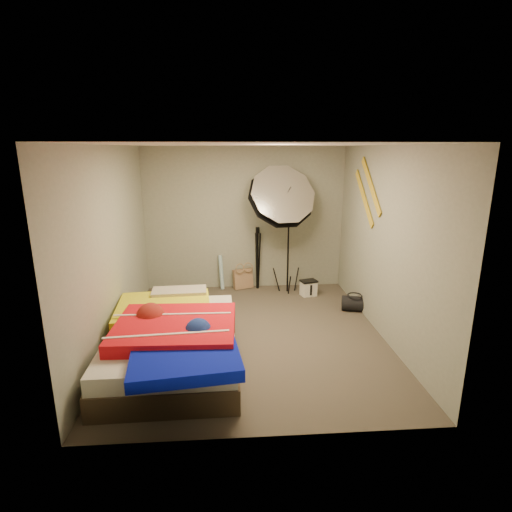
{
  "coord_description": "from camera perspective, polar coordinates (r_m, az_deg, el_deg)",
  "views": [
    {
      "loc": [
        -0.3,
        -4.97,
        2.45
      ],
      "look_at": [
        0.1,
        0.6,
        0.95
      ],
      "focal_mm": 28.0,
      "sensor_mm": 36.0,
      "label": 1
    }
  ],
  "objects": [
    {
      "name": "wall_front",
      "position": [
        3.21,
        1.58,
        -6.9
      ],
      "size": [
        3.5,
        0.0,
        3.5
      ],
      "primitive_type": "plane",
      "rotation": [
        -1.57,
        0.0,
        0.0
      ],
      "color": "#979B8B",
      "rests_on": "floor"
    },
    {
      "name": "floor",
      "position": [
        5.55,
        -0.59,
        -11.17
      ],
      "size": [
        4.0,
        4.0,
        0.0
      ],
      "primitive_type": "plane",
      "color": "#4F463D",
      "rests_on": "ground"
    },
    {
      "name": "wall_left",
      "position": [
        5.31,
        -19.84,
        1.07
      ],
      "size": [
        0.0,
        4.0,
        4.0
      ],
      "primitive_type": "plane",
      "rotation": [
        1.57,
        0.0,
        1.57
      ],
      "color": "#979B8B",
      "rests_on": "floor"
    },
    {
      "name": "tote_bag",
      "position": [
        7.24,
        -1.88,
        -3.27
      ],
      "size": [
        0.39,
        0.27,
        0.36
      ],
      "primitive_type": "cube",
      "rotation": [
        -0.14,
        0.0,
        0.36
      ],
      "color": "tan",
      "rests_on": "floor"
    },
    {
      "name": "wall_stripe_lower",
      "position": [
        6.2,
        15.18,
        8.05
      ],
      "size": [
        0.02,
        0.91,
        0.78
      ],
      "primitive_type": "cube",
      "rotation": [
        0.7,
        0.0,
        0.0
      ],
      "color": "gold",
      "rests_on": "wall_right"
    },
    {
      "name": "photo_umbrella",
      "position": [
        6.58,
        3.56,
        8.21
      ],
      "size": [
        1.31,
        0.9,
        2.33
      ],
      "color": "black",
      "rests_on": "floor"
    },
    {
      "name": "wall_right",
      "position": [
        5.51,
        17.87,
        1.72
      ],
      "size": [
        0.0,
        4.0,
        4.0
      ],
      "primitive_type": "plane",
      "rotation": [
        1.57,
        0.0,
        -1.57
      ],
      "color": "#979B8B",
      "rests_on": "floor"
    },
    {
      "name": "bed",
      "position": [
        4.82,
        -11.67,
        -11.68
      ],
      "size": [
        1.56,
        2.31,
        0.61
      ],
      "color": "#463627",
      "rests_on": "floor"
    },
    {
      "name": "duffel_bag",
      "position": [
        6.45,
        13.87,
        -6.61
      ],
      "size": [
        0.43,
        0.32,
        0.23
      ],
      "primitive_type": "cylinder",
      "rotation": [
        0.0,
        1.57,
        -0.25
      ],
      "color": "black",
      "rests_on": "floor"
    },
    {
      "name": "wrapping_roll",
      "position": [
        7.19,
        -4.98,
        -2.34
      ],
      "size": [
        0.12,
        0.19,
        0.62
      ],
      "primitive_type": "cylinder",
      "rotation": [
        -0.17,
        0.0,
        0.34
      ],
      "color": "#5EA3C0",
      "rests_on": "floor"
    },
    {
      "name": "camera_case",
      "position": [
        6.95,
        7.51,
        -4.62
      ],
      "size": [
        0.29,
        0.24,
        0.25
      ],
      "primitive_type": "cube",
      "rotation": [
        0.0,
        0.0,
        0.28
      ],
      "color": "white",
      "rests_on": "floor"
    },
    {
      "name": "camera_tripod",
      "position": [
        7.09,
        0.23,
        0.31
      ],
      "size": [
        0.06,
        0.06,
        1.13
      ],
      "color": "black",
      "rests_on": "floor"
    },
    {
      "name": "wall_back",
      "position": [
        7.08,
        -1.63,
        5.28
      ],
      "size": [
        3.5,
        0.0,
        3.5
      ],
      "primitive_type": "plane",
      "rotation": [
        1.57,
        0.0,
        0.0
      ],
      "color": "#979B8B",
      "rests_on": "floor"
    },
    {
      "name": "wall_stripe_upper",
      "position": [
        5.95,
        16.1,
        9.64
      ],
      "size": [
        0.02,
        0.91,
        0.78
      ],
      "primitive_type": "cube",
      "rotation": [
        0.7,
        0.0,
        0.0
      ],
      "color": "gold",
      "rests_on": "wall_right"
    },
    {
      "name": "ceiling",
      "position": [
        4.98,
        -0.67,
        15.62
      ],
      "size": [
        4.0,
        4.0,
        0.0
      ],
      "primitive_type": "plane",
      "rotation": [
        3.14,
        0.0,
        0.0
      ],
      "color": "silver",
      "rests_on": "wall_back"
    }
  ]
}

